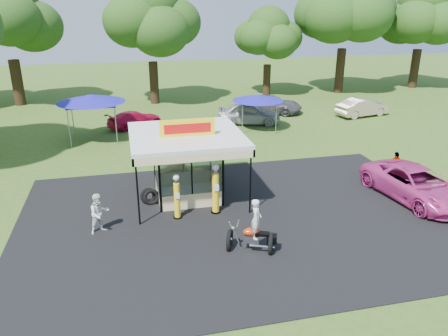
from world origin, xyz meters
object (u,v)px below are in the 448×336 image
Objects in this scene: spectator_west at (99,213)px; gas_pump_right at (216,190)px; bg_car_b at (135,119)px; bg_car_c at (249,113)px; pink_sedan at (416,184)px; bg_car_d at (271,104)px; gas_station_kiosk at (187,164)px; motorcycle at (254,230)px; bg_car_e at (362,107)px; tent_west at (91,99)px; tent_east at (258,98)px; a_frame_sign at (433,193)px; spectator_east_b at (396,166)px; spectator_east_a at (414,178)px; gas_pump_left at (177,198)px; kiosk_car at (182,172)px.

gas_pump_right is at bearing -18.60° from spectator_west.
bg_car_b is 0.87× the size of bg_car_c.
gas_pump_right is 0.42× the size of pink_sedan.
bg_car_c is (5.99, 15.15, -0.33)m from gas_pump_right.
gas_station_kiosk is at bearing -177.74° from bg_car_d.
motorcycle is 0.50× the size of bg_car_e.
spectator_west reaches higher than bg_car_b.
pink_sedan is at bearing 147.16° from bg_car_e.
bg_car_c is at bearing 8.15° from tent_west.
bg_car_d is 6.05m from tent_east.
spectator_west is at bearing 144.83° from bg_car_b.
bg_car_b is at bearing 134.18° from bg_car_d.
tent_east is (-10.12, -1.99, 1.70)m from bg_car_e.
bg_car_b is at bearing 135.64° from a_frame_sign.
bg_car_e is at bearing 79.23° from a_frame_sign.
tent_east reaches higher than bg_car_c.
pink_sedan is at bearing 86.60° from spectator_east_b.
spectator_east_b is (15.83, 2.44, -0.08)m from spectator_west.
bg_car_d is (-1.55, 16.62, -0.06)m from spectator_east_b.
motorcycle is 23.52m from bg_car_d.
bg_car_c is (-4.08, 15.91, 0.04)m from pink_sedan.
bg_car_c is at bearing -62.43° from spectator_east_b.
bg_car_b is at bearing -51.07° from spectator_east_a.
tent_west reaches higher than a_frame_sign.
spectator_east_a is at bearing -141.30° from bg_car_d.
motorcycle is (0.77, -3.61, -0.28)m from gas_pump_right.
gas_station_kiosk reaches higher than pink_sedan.
gas_pump_left reaches higher than spectator_west.
pink_sedan is (10.07, -0.76, -0.37)m from gas_pump_right.
bg_car_c is (7.81, 15.28, -0.18)m from gas_pump_left.
gas_station_kiosk reaches higher than a_frame_sign.
kiosk_car is 12.34m from spectator_east_a.
gas_pump_left is 0.77× the size of kiosk_car.
bg_car_e is (5.70, 13.58, -0.03)m from spectator_east_b.
kiosk_car is 1.57× the size of spectator_west.
gas_station_kiosk reaches higher than tent_west.
bg_car_d is (-1.52, 18.35, -0.05)m from spectator_east_a.
pink_sedan reaches higher than spectator_east_a.
gas_pump_left is at bearing 169.43° from pink_sedan.
gas_pump_left reaches higher than pink_sedan.
gas_pump_right is at bearing -65.82° from tent_west.
spectator_west is at bearing -172.82° from gas_pump_right.
gas_pump_right is at bearing 4.27° from gas_pump_left.
gas_pump_left is 0.43× the size of bg_car_c.
kiosk_car is 12.87m from bg_car_c.
bg_car_d is (12.13, 2.19, 0.11)m from bg_car_b.
a_frame_sign is at bearing 149.54° from bg_car_e.
pink_sedan is (9.29, 2.85, -0.09)m from motorcycle.
bg_car_e is 1.00× the size of tent_west.
spectator_west is 14.26m from tent_west.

